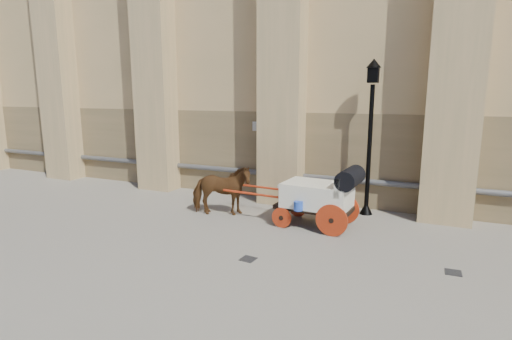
% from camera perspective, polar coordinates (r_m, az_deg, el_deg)
% --- Properties ---
extents(ground, '(90.00, 90.00, 0.00)m').
position_cam_1_polar(ground, '(10.03, 1.69, -10.26)').
color(ground, '#6E665D').
rests_on(ground, ground).
extents(horse, '(1.99, 1.39, 1.53)m').
position_cam_1_polar(horse, '(11.99, -5.02, -2.91)').
color(horse, brown).
rests_on(horse, ground).
extents(carriage, '(3.99, 1.44, 1.72)m').
position_cam_1_polar(carriage, '(11.00, 9.37, -3.43)').
color(carriage, black).
rests_on(carriage, ground).
extents(street_lamp, '(0.43, 0.43, 4.59)m').
position_cam_1_polar(street_lamp, '(12.24, 15.99, 5.02)').
color(street_lamp, black).
rests_on(street_lamp, ground).
extents(drain_grate_near, '(0.35, 0.35, 0.01)m').
position_cam_1_polar(drain_grate_near, '(9.07, -1.13, -12.60)').
color(drain_grate_near, black).
rests_on(drain_grate_near, ground).
extents(drain_grate_far, '(0.33, 0.33, 0.01)m').
position_cam_1_polar(drain_grate_far, '(9.37, 26.36, -12.98)').
color(drain_grate_far, black).
rests_on(drain_grate_far, ground).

